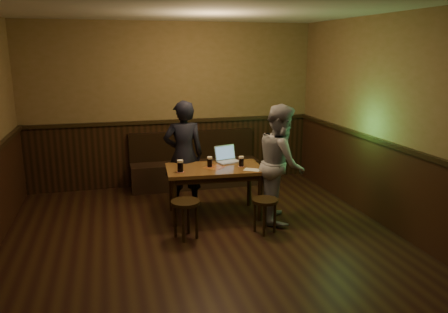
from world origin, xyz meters
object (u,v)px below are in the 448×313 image
pub_table (214,174)px  stool_left (186,208)px  person_suit (184,155)px  person_grey (281,163)px  pint_left (180,166)px  bench (194,169)px  stool_right (265,206)px  pint_mid (210,162)px  laptop (227,158)px  pint_right (241,161)px

pub_table → stool_left: (-0.53, -0.67, -0.23)m
stool_left → person_suit: size_ratio=0.30×
pub_table → person_grey: (0.86, -0.37, 0.19)m
person_suit → pint_left: bearing=77.1°
bench → person_grey: size_ratio=1.35×
stool_right → stool_left: bearing=174.6°
pint_mid → bench: bearing=87.8°
stool_left → pint_left: size_ratio=2.92×
pub_table → laptop: laptop is taller
pint_left → pint_right: (0.89, 0.07, -0.01)m
laptop → stool_left: bearing=-145.0°
pint_mid → stool_right: bearing=-55.8°
pint_mid → laptop: size_ratio=0.39×
bench → pint_mid: 1.51m
pub_table → pint_right: bearing=-3.1°
person_suit → person_grey: (1.21, -0.83, 0.00)m
stool_left → pint_left: bearing=86.5°
bench → person_suit: size_ratio=1.35×
pub_table → laptop: (0.26, 0.26, 0.16)m
pub_table → pint_right: 0.42m
pint_mid → pint_right: same height
bench → laptop: 1.32m
bench → pint_left: bench is taller
pint_mid → person_suit: person_suit is taller
stool_right → person_grey: size_ratio=0.28×
laptop → pint_left: bearing=-168.2°
bench → stool_left: bench is taller
stool_left → pint_right: bearing=33.9°
bench → pint_left: (-0.50, -1.58, 0.49)m
pint_right → person_suit: bearing=145.7°
pint_right → person_suit: person_suit is taller
laptop → person_grey: bearing=-61.0°
stool_left → pint_left: pint_left is taller
person_suit → pub_table: bearing=129.4°
bench → pint_left: 1.73m
pint_left → pint_right: size_ratio=1.13×
pint_right → person_grey: bearing=-34.2°
stool_right → pint_mid: size_ratio=3.05×
pint_left → laptop: size_ratio=0.44×
pint_left → person_grey: 1.38m
pint_right → bench: bearing=104.2°
pint_right → pint_left: bearing=-175.7°
bench → stool_right: bench is taller
stool_right → person_suit: bearing=124.7°
pub_table → person_suit: 0.61m
bench → stool_right: 2.29m
pub_table → laptop: size_ratio=3.57×
pint_mid → person_suit: bearing=125.7°
laptop → person_grey: person_grey is taller
stool_right → person_grey: (0.37, 0.39, 0.45)m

